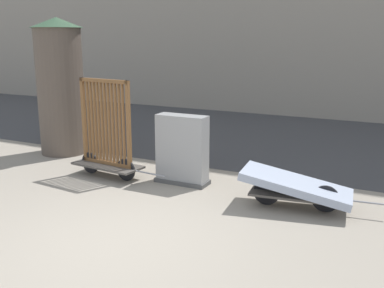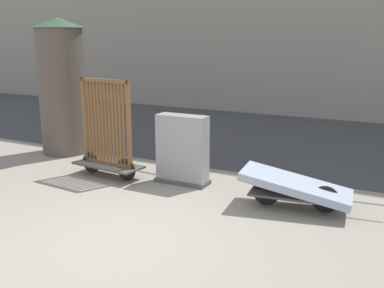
% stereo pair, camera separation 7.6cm
% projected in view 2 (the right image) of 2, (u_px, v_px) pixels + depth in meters
% --- Properties ---
extents(ground_plane, '(60.00, 60.00, 0.00)m').
position_uv_depth(ground_plane, '(114.00, 241.00, 6.30)').
color(ground_plane, gray).
extents(road_strip, '(56.00, 7.27, 0.01)m').
position_uv_depth(road_strip, '(274.00, 137.00, 12.79)').
color(road_strip, '#424244').
rests_on(road_strip, ground_plane).
extents(bike_cart_with_bedframe, '(2.21, 0.74, 1.99)m').
position_uv_depth(bike_cart_with_bedframe, '(107.00, 142.00, 9.05)').
color(bike_cart_with_bedframe, '#4C4742').
rests_on(bike_cart_with_bedframe, ground_plane).
extents(bike_cart_with_mattress, '(2.38, 1.02, 0.64)m').
position_uv_depth(bike_cart_with_mattress, '(296.00, 187.00, 7.42)').
color(bike_cart_with_mattress, '#4C4742').
rests_on(bike_cart_with_mattress, ground_plane).
extents(utility_cabinet, '(1.06, 0.41, 1.35)m').
position_uv_depth(utility_cabinet, '(182.00, 152.00, 8.67)').
color(utility_cabinet, '#4C4C4C').
rests_on(utility_cabinet, ground_plane).
extents(advertising_column, '(1.23, 1.23, 3.24)m').
position_uv_depth(advertising_column, '(62.00, 86.00, 10.79)').
color(advertising_column, brown).
rests_on(advertising_column, ground_plane).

